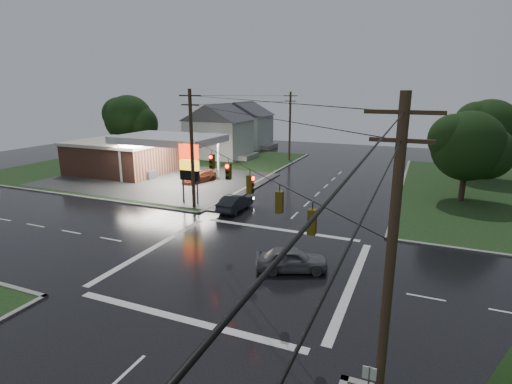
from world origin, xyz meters
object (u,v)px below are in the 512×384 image
at_px(gas_station, 129,155).
at_px(utility_pole_nw, 192,148).
at_px(house_near, 219,130).
at_px(house_far, 244,124).
at_px(pylon_sign, 189,164).
at_px(utility_pole_n, 290,125).
at_px(tree_ne_far, 490,130).
at_px(tree_nw_behind, 130,119).
at_px(car_pump, 199,177).
at_px(tree_ne_near, 470,146).
at_px(utility_pole_se, 390,265).
at_px(car_north, 235,203).
at_px(car_crossing, 292,259).

xyz_separation_m(gas_station, utility_pole_nw, (16.18, -10.20, 3.17)).
distance_m(house_near, house_far, 12.04).
xyz_separation_m(pylon_sign, utility_pole_n, (1.00, 27.50, 1.46)).
bearing_deg(tree_ne_far, tree_nw_behind, -175.51).
bearing_deg(house_far, car_pump, -75.66).
relative_size(gas_station, tree_nw_behind, 2.62).
bearing_deg(tree_nw_behind, tree_ne_far, 4.49).
bearing_deg(tree_ne_near, car_pump, -173.53).
xyz_separation_m(utility_pole_nw, tree_ne_near, (23.64, 12.49, -0.16)).
relative_size(utility_pole_se, house_far, 1.00).
bearing_deg(tree_ne_near, house_near, 158.24).
bearing_deg(gas_station, utility_pole_n, 48.53).
bearing_deg(tree_nw_behind, car_north, -34.83).
distance_m(house_near, car_pump, 18.80).
bearing_deg(utility_pole_se, gas_station, 140.30).
relative_size(gas_station, car_north, 5.69).
height_order(utility_pole_nw, utility_pole_n, utility_pole_nw).
height_order(pylon_sign, utility_pole_n, utility_pole_n).
height_order(utility_pole_n, car_crossing, utility_pole_n).
relative_size(utility_pole_nw, car_north, 2.39).
bearing_deg(utility_pole_se, house_far, 118.68).
distance_m(pylon_sign, car_north, 5.93).
height_order(utility_pole_nw, tree_nw_behind, utility_pole_nw).
height_order(tree_ne_far, car_north, tree_ne_far).
bearing_deg(house_near, tree_nw_behind, -155.02).
distance_m(pylon_sign, tree_ne_near, 27.23).
distance_m(utility_pole_se, tree_ne_near, 31.83).
distance_m(utility_pole_se, house_far, 65.55).
xyz_separation_m(utility_pole_se, house_far, (-31.45, 57.50, -1.32)).
bearing_deg(tree_ne_far, car_crossing, -112.44).
distance_m(house_far, car_crossing, 54.08).
relative_size(car_crossing, car_pump, 0.95).
relative_size(house_near, tree_ne_far, 1.13).
xyz_separation_m(tree_ne_near, car_crossing, (-10.91, -21.72, -4.80)).
height_order(car_crossing, car_pump, car_crossing).
bearing_deg(tree_nw_behind, utility_pole_n, 18.21).
relative_size(pylon_sign, utility_pole_nw, 0.55).
bearing_deg(car_north, car_pump, -41.46).
height_order(pylon_sign, car_pump, pylon_sign).
xyz_separation_m(utility_pole_se, tree_ne_near, (4.64, 31.49, -0.16)).
bearing_deg(house_near, tree_ne_near, -21.76).
bearing_deg(tree_nw_behind, gas_station, -51.58).
height_order(house_near, car_crossing, house_near).
distance_m(pylon_sign, tree_nw_behind, 30.49).
height_order(utility_pole_se, car_crossing, utility_pole_se).
xyz_separation_m(gas_station, house_near, (4.73, 16.30, 1.86)).
xyz_separation_m(utility_pole_nw, tree_ne_far, (26.65, 24.49, 0.46)).
bearing_deg(car_crossing, utility_pole_nw, 31.31).
relative_size(house_far, car_north, 2.40).
height_order(tree_nw_behind, car_pump, tree_nw_behind).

